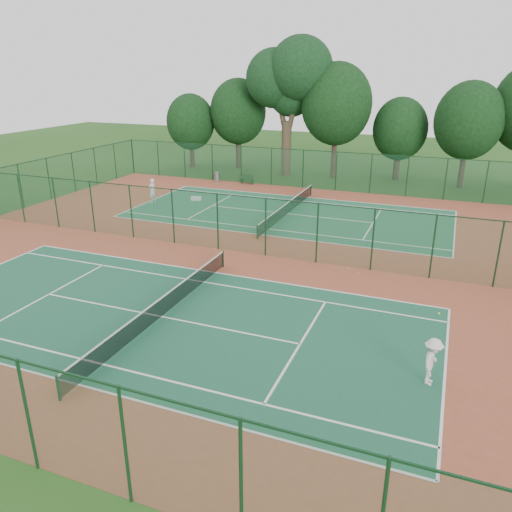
{
  "coord_description": "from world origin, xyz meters",
  "views": [
    {
      "loc": [
        11.16,
        -25.88,
        10.38
      ],
      "look_at": [
        2.62,
        -4.24,
        1.6
      ],
      "focal_mm": 35.0,
      "sensor_mm": 36.0,
      "label": 1
    }
  ],
  "objects_px": {
    "bench": "(247,179)",
    "big_tree": "(289,78)",
    "kit_bag": "(196,198)",
    "player_near": "(432,362)",
    "trash_bin": "(217,177)",
    "player_far": "(152,191)"
  },
  "relations": [
    {
      "from": "player_near",
      "to": "kit_bag",
      "type": "bearing_deg",
      "value": 52.27
    },
    {
      "from": "player_near",
      "to": "player_far",
      "type": "xyz_separation_m",
      "value": [
        -22.77,
        18.01,
        0.12
      ]
    },
    {
      "from": "player_far",
      "to": "big_tree",
      "type": "xyz_separation_m",
      "value": [
        6.63,
        15.11,
        8.48
      ]
    },
    {
      "from": "player_near",
      "to": "bench",
      "type": "distance_m",
      "value": 32.97
    },
    {
      "from": "big_tree",
      "to": "bench",
      "type": "bearing_deg",
      "value": -110.93
    },
    {
      "from": "bench",
      "to": "big_tree",
      "type": "distance_m",
      "value": 10.92
    },
    {
      "from": "big_tree",
      "to": "kit_bag",
      "type": "bearing_deg",
      "value": -105.74
    },
    {
      "from": "trash_bin",
      "to": "bench",
      "type": "bearing_deg",
      "value": 2.25
    },
    {
      "from": "player_near",
      "to": "trash_bin",
      "type": "distance_m",
      "value": 34.69
    },
    {
      "from": "trash_bin",
      "to": "big_tree",
      "type": "relative_size",
      "value": 0.07
    },
    {
      "from": "big_tree",
      "to": "player_near",
      "type": "bearing_deg",
      "value": -64.02
    },
    {
      "from": "player_near",
      "to": "player_far",
      "type": "relative_size",
      "value": 0.88
    },
    {
      "from": "player_near",
      "to": "kit_bag",
      "type": "height_order",
      "value": "player_near"
    },
    {
      "from": "player_near",
      "to": "bench",
      "type": "bearing_deg",
      "value": 41.3
    },
    {
      "from": "trash_bin",
      "to": "bench",
      "type": "relative_size",
      "value": 0.67
    },
    {
      "from": "kit_bag",
      "to": "player_far",
      "type": "bearing_deg",
      "value": -158.11
    },
    {
      "from": "player_far",
      "to": "big_tree",
      "type": "bearing_deg",
      "value": 167.35
    },
    {
      "from": "bench",
      "to": "big_tree",
      "type": "xyz_separation_m",
      "value": [
        2.19,
        5.72,
        9.04
      ]
    },
    {
      "from": "player_far",
      "to": "kit_bag",
      "type": "distance_m",
      "value": 3.65
    },
    {
      "from": "player_far",
      "to": "trash_bin",
      "type": "bearing_deg",
      "value": -177.26
    },
    {
      "from": "player_far",
      "to": "bench",
      "type": "xyz_separation_m",
      "value": [
        4.44,
        9.39,
        -0.56
      ]
    },
    {
      "from": "player_far",
      "to": "big_tree",
      "type": "relative_size",
      "value": 0.15
    }
  ]
}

